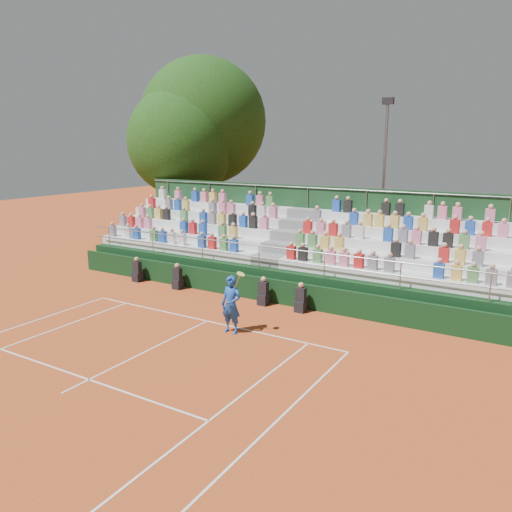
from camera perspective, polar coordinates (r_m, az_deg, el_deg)
The scene contains 8 objects.
ground at distance 18.66m, azimuth -5.60°, elevation -7.43°, with size 90.00×90.00×0.00m, color #BB4B1F.
courtside_wall at distance 21.02m, azimuth -0.42°, elevation -3.61°, with size 20.00×0.15×1.00m, color black.
line_officials at distance 21.54m, azimuth -4.77°, elevation -3.32°, with size 9.03×0.40×1.19m.
grandstand at distance 23.60m, azimuth 3.68°, elevation -0.35°, with size 20.00×5.20×4.40m.
tennis_player at distance 17.20m, azimuth -2.85°, elevation -5.56°, with size 0.91×0.51×2.22m.
tree_west at distance 32.67m, azimuth -8.39°, elevation 12.79°, with size 6.93×6.93×10.02m.
tree_east at distance 34.00m, azimuth -6.05°, elevation 15.01°, with size 8.21×8.21×11.96m.
floodlight_mast at distance 28.26m, azimuth 14.45°, elevation 9.60°, with size 0.60×0.25×8.79m.
Camera 1 is at (10.54, -14.01, 6.38)m, focal length 35.00 mm.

